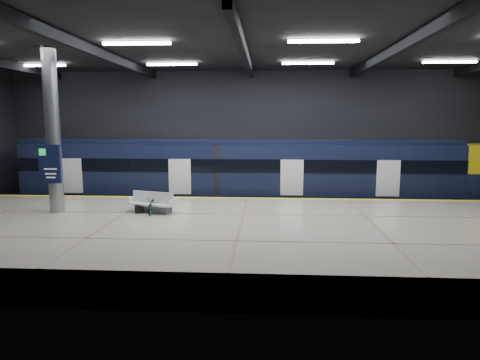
{
  "coord_description": "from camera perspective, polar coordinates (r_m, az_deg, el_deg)",
  "views": [
    {
      "loc": [
        0.97,
        -18.45,
        4.94
      ],
      "look_at": [
        -0.3,
        1.5,
        2.2
      ],
      "focal_mm": 32.0,
      "sensor_mm": 36.0,
      "label": 1
    }
  ],
  "objects": [
    {
      "name": "ground",
      "position": [
        19.13,
        0.62,
        -7.16
      ],
      "size": [
        30.0,
        30.0,
        0.0
      ],
      "primitive_type": "plane",
      "color": "black",
      "rests_on": "ground"
    },
    {
      "name": "room_shell",
      "position": [
        18.5,
        0.64,
        10.22
      ],
      "size": [
        30.1,
        16.1,
        8.05
      ],
      "color": "black",
      "rests_on": "ground"
    },
    {
      "name": "platform",
      "position": [
        16.58,
        0.16,
        -7.55
      ],
      "size": [
        30.0,
        11.0,
        1.1
      ],
      "primitive_type": "cube",
      "color": "#B8AD9B",
      "rests_on": "ground"
    },
    {
      "name": "safety_strip",
      "position": [
        21.57,
        1.01,
        -2.44
      ],
      "size": [
        30.0,
        0.4,
        0.01
      ],
      "primitive_type": "cube",
      "color": "yellow",
      "rests_on": "platform"
    },
    {
      "name": "rails",
      "position": [
        24.46,
        1.3,
        -3.66
      ],
      "size": [
        30.0,
        1.52,
        0.16
      ],
      "color": "gray",
      "rests_on": "ground"
    },
    {
      "name": "train",
      "position": [
        24.12,
        3.89,
        0.93
      ],
      "size": [
        29.4,
        2.84,
        3.79
      ],
      "color": "black",
      "rests_on": "ground"
    },
    {
      "name": "bench",
      "position": [
        18.6,
        -11.5,
        -3.29
      ],
      "size": [
        2.17,
        1.4,
        0.89
      ],
      "rotation": [
        0.0,
        0.0,
        -0.31
      ],
      "color": "#595B60",
      "rests_on": "platform"
    },
    {
      "name": "bicycle",
      "position": [
        18.36,
        -11.58,
        -3.25
      ],
      "size": [
        0.57,
        1.43,
        0.74
      ],
      "primitive_type": "imported",
      "rotation": [
        0.0,
        0.0,
        0.06
      ],
      "color": "#99999E",
      "rests_on": "platform"
    },
    {
      "name": "pannier_bag",
      "position": [
        18.57,
        -13.35,
        -3.8
      ],
      "size": [
        0.34,
        0.27,
        0.35
      ],
      "primitive_type": "cube",
      "rotation": [
        0.0,
        0.0,
        0.36
      ],
      "color": "black",
      "rests_on": "platform"
    },
    {
      "name": "info_column",
      "position": [
        19.61,
        -23.71,
        5.75
      ],
      "size": [
        0.9,
        0.78,
        6.9
      ],
      "color": "#9EA0A5",
      "rests_on": "platform"
    }
  ]
}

